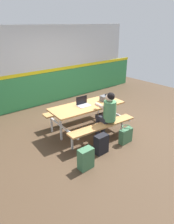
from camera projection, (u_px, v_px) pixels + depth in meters
name	position (u px, v px, depth m)	size (l,w,h in m)	color
ground_plane	(100.00, 126.00, 5.85)	(10.00, 10.00, 0.02)	#4C3826
accent_backdrop	(50.00, 67.00, 7.14)	(8.00, 0.14, 2.60)	#338C4C
picnic_table_main	(87.00, 111.00, 5.35)	(1.96, 1.69, 0.74)	tan
student_nearer	(107.00, 112.00, 4.98)	(0.38, 0.53, 1.21)	#2D2D38
laptop_silver	(83.00, 104.00, 5.24)	(0.34, 0.25, 0.22)	silver
toolbox_grey	(107.00, 97.00, 5.60)	(0.40, 0.18, 0.18)	#595B60
backpack_dark	(86.00, 159.00, 4.09)	(0.30, 0.22, 0.44)	#3F724C
tote_bag_bright	(126.00, 135.00, 4.97)	(0.34, 0.21, 0.43)	#3F724C
satchel_spare	(101.00, 144.00, 4.57)	(0.30, 0.22, 0.44)	black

